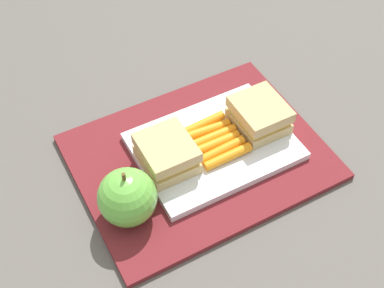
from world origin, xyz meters
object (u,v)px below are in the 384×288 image
carrot_sticks_bundle (215,140)px  apple (127,197)px  food_tray (214,146)px  sandwich_half_left (259,115)px  sandwich_half_right (167,154)px

carrot_sticks_bundle → apple: 0.17m
food_tray → sandwich_half_left: sandwich_half_left is taller
sandwich_half_left → sandwich_half_right: 0.16m
food_tray → sandwich_half_right: 0.08m
food_tray → sandwich_half_left: size_ratio=2.88×
sandwich_half_right → apple: (0.08, 0.05, 0.01)m
food_tray → apple: (0.16, 0.05, 0.03)m
sandwich_half_right → apple: 0.09m
sandwich_half_left → carrot_sticks_bundle: sandwich_half_left is taller
carrot_sticks_bundle → sandwich_half_right: bearing=0.2°
sandwich_half_left → sandwich_half_right: (0.16, 0.00, 0.00)m
food_tray → sandwich_half_left: bearing=180.0°
sandwich_half_left → food_tray: bearing=0.0°
sandwich_half_left → apple: apple is taller
sandwich_half_left → apple: 0.24m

